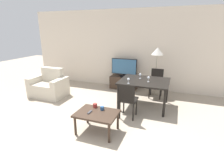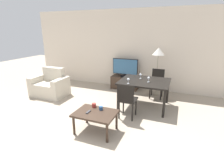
{
  "view_description": "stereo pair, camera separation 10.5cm",
  "coord_description": "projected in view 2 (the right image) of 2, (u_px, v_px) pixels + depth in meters",
  "views": [
    {
      "loc": [
        1.86,
        -2.29,
        2.04
      ],
      "look_at": [
        0.31,
        1.84,
        0.65
      ],
      "focal_mm": 28.0,
      "sensor_mm": 36.0,
      "label": 1
    },
    {
      "loc": [
        1.96,
        -2.26,
        2.04
      ],
      "look_at": [
        0.31,
        1.84,
        0.65
      ],
      "focal_mm": 28.0,
      "sensor_mm": 36.0,
      "label": 2
    }
  ],
  "objects": [
    {
      "name": "cup_colored_far",
      "position": [
        101.0,
        108.0,
        3.63
      ],
      "size": [
        0.08,
        0.08,
        0.07
      ],
      "color": "navy",
      "rests_on": "coffee_table"
    },
    {
      "name": "wine_glass_right",
      "position": [
        149.0,
        78.0,
        4.48
      ],
      "size": [
        0.07,
        0.07,
        0.15
      ],
      "color": "silver",
      "rests_on": "dining_table"
    },
    {
      "name": "floor_lamp",
      "position": [
        158.0,
        54.0,
        5.34
      ],
      "size": [
        0.37,
        0.37,
        1.51
      ],
      "color": "gray",
      "rests_on": "ground_plane"
    },
    {
      "name": "wine_glass_center",
      "position": [
        128.0,
        80.0,
        4.36
      ],
      "size": [
        0.07,
        0.07,
        0.15
      ],
      "color": "silver",
      "rests_on": "dining_table"
    },
    {
      "name": "ground_plane",
      "position": [
        61.0,
        142.0,
        3.31
      ],
      "size": [
        18.0,
        18.0,
        0.0
      ],
      "primitive_type": "plane",
      "color": "tan"
    },
    {
      "name": "coffee_table",
      "position": [
        96.0,
        115.0,
        3.53
      ],
      "size": [
        0.84,
        0.61,
        0.44
      ],
      "color": "#38281E",
      "rests_on": "ground_plane"
    },
    {
      "name": "armchair",
      "position": [
        50.0,
        86.0,
        5.57
      ],
      "size": [
        1.09,
        0.73,
        0.87
      ],
      "color": "beige",
      "rests_on": "ground_plane"
    },
    {
      "name": "cup_white_near",
      "position": [
        94.0,
        105.0,
        3.75
      ],
      "size": [
        0.09,
        0.09,
        0.08
      ],
      "color": "maroon",
      "rests_on": "coffee_table"
    },
    {
      "name": "dining_chair_near",
      "position": [
        127.0,
        99.0,
        4.04
      ],
      "size": [
        0.4,
        0.4,
        0.87
      ],
      "color": "black",
      "rests_on": "ground_plane"
    },
    {
      "name": "remote_primary",
      "position": [
        88.0,
        112.0,
        3.51
      ],
      "size": [
        0.04,
        0.15,
        0.02
      ],
      "color": "#38383D",
      "rests_on": "coffee_table"
    },
    {
      "name": "dining_table",
      "position": [
        145.0,
        83.0,
        4.66
      ],
      "size": [
        1.28,
        1.07,
        0.73
      ],
      "color": "black",
      "rests_on": "ground_plane"
    },
    {
      "name": "wine_glass_left",
      "position": [
        141.0,
        75.0,
        4.79
      ],
      "size": [
        0.07,
        0.07,
        0.15
      ],
      "color": "silver",
      "rests_on": "dining_table"
    },
    {
      "name": "tv",
      "position": [
        125.0,
        68.0,
        6.05
      ],
      "size": [
        0.89,
        0.31,
        0.62
      ],
      "color": "black",
      "rests_on": "tv_stand"
    },
    {
      "name": "wall_back",
      "position": [
        124.0,
        50.0,
        6.18
      ],
      "size": [
        7.14,
        0.06,
        2.7
      ],
      "color": "beige",
      "rests_on": "ground_plane"
    },
    {
      "name": "tv_stand",
      "position": [
        125.0,
        83.0,
        6.21
      ],
      "size": [
        0.94,
        0.41,
        0.45
      ],
      "color": "#38281E",
      "rests_on": "ground_plane"
    },
    {
      "name": "dining_chair_far",
      "position": [
        157.0,
        82.0,
        5.36
      ],
      "size": [
        0.4,
        0.4,
        0.87
      ],
      "color": "black",
      "rests_on": "ground_plane"
    }
  ]
}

